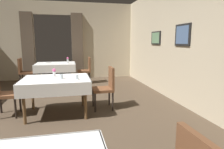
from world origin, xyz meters
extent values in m
plane|color=#4C3D2D|center=(0.00, 0.00, 0.00)|extent=(10.08, 10.08, 0.00)
cube|color=beige|center=(3.20, 0.00, 1.50)|extent=(0.12, 8.40, 3.00)
cube|color=black|center=(3.12, 0.20, 1.63)|extent=(0.03, 0.59, 0.49)
cube|color=slate|center=(3.11, 0.20, 1.63)|extent=(0.01, 0.49, 0.40)
cube|color=black|center=(3.12, 1.60, 1.59)|extent=(0.03, 0.59, 0.38)
cube|color=#668C66|center=(3.11, 1.60, 1.59)|extent=(0.01, 0.49, 0.31)
cube|color=beige|center=(1.95, 4.20, 1.50)|extent=(2.50, 0.12, 3.00)
cube|color=beige|center=(0.00, 4.20, 2.75)|extent=(1.40, 0.12, 0.50)
cube|color=brown|center=(-0.92, 4.06, 1.28)|extent=(0.44, 0.14, 2.57)
cube|color=brown|center=(0.92, 4.06, 1.28)|extent=(0.44, 0.14, 2.57)
cylinder|color=brown|center=(-0.23, -0.25, 0.35)|extent=(0.06, 0.06, 0.71)
cylinder|color=brown|center=(0.87, -0.25, 0.35)|extent=(0.06, 0.06, 0.71)
cylinder|color=brown|center=(-0.23, 0.58, 0.35)|extent=(0.06, 0.06, 0.71)
cylinder|color=brown|center=(0.87, 0.58, 0.35)|extent=(0.06, 0.06, 0.71)
cube|color=brown|center=(0.32, 0.17, 0.72)|extent=(1.26, 0.99, 0.03)
cube|color=white|center=(0.32, 0.17, 0.74)|extent=(1.32, 1.05, 0.01)
cube|color=white|center=(0.32, -0.36, 0.63)|extent=(1.32, 0.02, 0.24)
cube|color=white|center=(0.32, 0.69, 0.63)|extent=(1.32, 0.02, 0.24)
cube|color=white|center=(-0.34, 0.17, 0.63)|extent=(0.02, 1.05, 0.24)
cube|color=white|center=(0.98, 0.17, 0.63)|extent=(0.02, 1.05, 0.24)
cylinder|color=brown|center=(-0.42, 2.63, 0.35)|extent=(0.06, 0.06, 0.71)
cylinder|color=brown|center=(0.67, 2.63, 0.35)|extent=(0.06, 0.06, 0.71)
cylinder|color=brown|center=(-0.42, 3.46, 0.35)|extent=(0.06, 0.06, 0.71)
cylinder|color=brown|center=(0.67, 3.46, 0.35)|extent=(0.06, 0.06, 0.71)
cube|color=brown|center=(0.12, 3.05, 0.72)|extent=(1.24, 0.99, 0.03)
cube|color=white|center=(0.12, 3.05, 0.74)|extent=(1.30, 1.05, 0.01)
cube|color=white|center=(0.12, 2.52, 0.62)|extent=(1.30, 0.02, 0.26)
cube|color=white|center=(0.12, 3.57, 0.62)|extent=(1.30, 0.02, 0.26)
cube|color=white|center=(-0.53, 3.05, 0.62)|extent=(0.02, 1.05, 0.26)
cube|color=white|center=(0.78, 3.05, 0.62)|extent=(0.02, 1.05, 0.26)
cylinder|color=black|center=(1.10, 0.09, 0.21)|extent=(0.04, 0.04, 0.42)
cylinder|color=black|center=(1.10, 0.47, 0.21)|extent=(0.04, 0.04, 0.42)
cylinder|color=black|center=(1.48, 0.09, 0.21)|extent=(0.04, 0.04, 0.42)
cylinder|color=black|center=(1.48, 0.47, 0.21)|extent=(0.04, 0.04, 0.42)
cube|color=brown|center=(1.29, 0.28, 0.43)|extent=(0.44, 0.44, 0.06)
cube|color=brown|center=(1.49, 0.28, 0.69)|extent=(0.05, 0.42, 0.48)
cylinder|color=black|center=(-0.46, 0.45, 0.21)|extent=(0.04, 0.04, 0.42)
cylinder|color=black|center=(-0.46, 0.07, 0.21)|extent=(0.04, 0.04, 0.42)
cylinder|color=black|center=(-0.84, 0.45, 0.21)|extent=(0.04, 0.04, 0.42)
cube|color=brown|center=(-0.65, 0.26, 0.43)|extent=(0.44, 0.44, 0.06)
cylinder|color=black|center=(-0.65, 3.34, 0.21)|extent=(0.04, 0.04, 0.42)
cylinder|color=black|center=(-0.65, 2.96, 0.21)|extent=(0.04, 0.04, 0.42)
cylinder|color=black|center=(-1.03, 3.34, 0.21)|extent=(0.04, 0.04, 0.42)
cylinder|color=black|center=(-1.03, 2.96, 0.21)|extent=(0.04, 0.04, 0.42)
cube|color=brown|center=(-0.84, 3.15, 0.43)|extent=(0.44, 0.44, 0.06)
cube|color=brown|center=(-1.04, 3.15, 0.69)|extent=(0.05, 0.42, 0.48)
cylinder|color=black|center=(0.90, 2.90, 0.21)|extent=(0.04, 0.04, 0.42)
cylinder|color=black|center=(0.90, 3.28, 0.21)|extent=(0.04, 0.04, 0.42)
cylinder|color=black|center=(1.28, 2.90, 0.21)|extent=(0.04, 0.04, 0.42)
cylinder|color=black|center=(1.28, 3.28, 0.21)|extent=(0.04, 0.04, 0.42)
cube|color=brown|center=(1.09, 3.09, 0.43)|extent=(0.44, 0.44, 0.06)
cube|color=brown|center=(1.29, 3.09, 0.69)|extent=(0.05, 0.42, 0.48)
cylinder|color=silver|center=(0.27, 0.36, 0.80)|extent=(0.06, 0.06, 0.11)
sphere|color=#D84C8C|center=(0.27, 0.36, 0.89)|extent=(0.07, 0.07, 0.07)
cylinder|color=silver|center=(0.43, 0.04, 0.80)|extent=(0.08, 0.08, 0.10)
cylinder|color=silver|center=(0.72, -0.06, 0.80)|extent=(0.08, 0.08, 0.09)
cylinder|color=silver|center=(0.54, 2.94, 0.82)|extent=(0.06, 0.06, 0.15)
sphere|color=#D84C8C|center=(0.54, 2.94, 0.93)|extent=(0.07, 0.07, 0.07)
cylinder|color=white|center=(-0.18, 3.29, 0.76)|extent=(0.23, 0.23, 0.01)
camera|label=1|loc=(0.61, -3.84, 1.48)|focal=31.13mm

